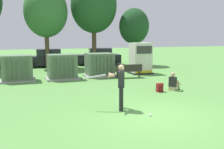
{
  "coord_description": "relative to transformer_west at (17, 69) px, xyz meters",
  "views": [
    {
      "loc": [
        -4.3,
        -7.8,
        2.82
      ],
      "look_at": [
        -0.31,
        3.5,
        1.0
      ],
      "focal_mm": 41.16,
      "sensor_mm": 36.0,
      "label": 1
    }
  ],
  "objects": [
    {
      "name": "batter",
      "position": [
        3.77,
        -7.92,
        0.19
      ],
      "size": [
        1.58,
        0.86,
        1.74
      ],
      "color": "black",
      "rests_on": "ground"
    },
    {
      "name": "tree_center_left",
      "position": [
        2.43,
        6.11,
        4.04
      ],
      "size": [
        3.68,
        3.68,
        7.03
      ],
      "color": "brown",
      "rests_on": "ground"
    },
    {
      "name": "park_bench",
      "position": [
        7.04,
        -1.16,
        -0.25
      ],
      "size": [
        1.84,
        0.64,
        0.92
      ],
      "color": "#2D2823",
      "rests_on": "ground"
    },
    {
      "name": "transformer_mid_east",
      "position": [
        5.37,
        0.09,
        0.0
      ],
      "size": [
        2.1,
        1.7,
        1.62
      ],
      "color": "#9E9B93",
      "rests_on": "ground"
    },
    {
      "name": "parked_car_right_of_center",
      "position": [
        7.43,
        7.2,
        -0.04
      ],
      "size": [
        4.4,
        2.36,
        1.62
      ],
      "color": "black",
      "rests_on": "ground"
    },
    {
      "name": "sports_ball",
      "position": [
        4.48,
        -9.09,
        -0.74
      ],
      "size": [
        0.09,
        0.09,
        0.09
      ],
      "primitive_type": "sphere",
      "color": "white",
      "rests_on": "ground"
    },
    {
      "name": "generator_enclosure",
      "position": [
        8.66,
        0.41,
        0.35
      ],
      "size": [
        1.6,
        1.4,
        2.3
      ],
      "color": "#262626",
      "rests_on": "ground"
    },
    {
      "name": "transformer_west",
      "position": [
        0.0,
        0.0,
        0.0
      ],
      "size": [
        2.1,
        1.7,
        1.62
      ],
      "color": "#9E9B93",
      "rests_on": "ground"
    },
    {
      "name": "transformer_mid_west",
      "position": [
        2.75,
        -0.12,
        0.0
      ],
      "size": [
        2.1,
        1.7,
        1.62
      ],
      "color": "#9E9B93",
      "rests_on": "ground"
    },
    {
      "name": "parked_car_left_of_center",
      "position": [
        2.49,
        7.16,
        -0.04
      ],
      "size": [
        4.25,
        2.02,
        1.62
      ],
      "color": "black",
      "rests_on": "ground"
    },
    {
      "name": "tree_center_right",
      "position": [
        6.75,
        6.41,
        4.73
      ],
      "size": [
        4.21,
        4.21,
        8.04
      ],
      "color": "brown",
      "rests_on": "ground"
    },
    {
      "name": "backpack",
      "position": [
        6.81,
        -5.71,
        -0.57
      ],
      "size": [
        0.34,
        0.29,
        0.44
      ],
      "color": "maroon",
      "rests_on": "ground"
    },
    {
      "name": "tree_right",
      "position": [
        10.42,
        5.56,
        2.9
      ],
      "size": [
        2.81,
        2.81,
        5.37
      ],
      "color": "#4C3828",
      "rests_on": "ground"
    },
    {
      "name": "seated_spectator",
      "position": [
        7.69,
        -5.58,
        -0.41
      ],
      "size": [
        0.78,
        0.68,
        0.96
      ],
      "color": "tan",
      "rests_on": "ground"
    },
    {
      "name": "ground_plane",
      "position": [
        4.6,
        -9.08,
        -0.79
      ],
      "size": [
        96.0,
        96.0,
        0.0
      ],
      "primitive_type": "plane",
      "color": "#5B9947"
    }
  ]
}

